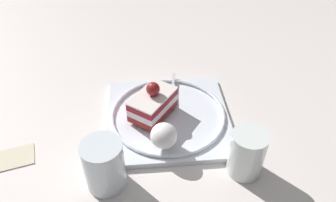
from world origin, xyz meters
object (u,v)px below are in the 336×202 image
Objects in this scene: drink_glass_near at (105,167)px; dessert_plate at (168,116)px; cake_slice at (153,103)px; fork at (172,90)px; whipped_cream_dollop at (164,136)px; drink_glass_far at (246,155)px; folded_napkin at (7,159)px.

dessert_plate is at bearing -129.39° from drink_glass_near.
cake_slice is 0.96× the size of fork.
whipped_cream_dollop is at bearing 77.84° from fork.
whipped_cream_dollop is at bearing -22.55° from drink_glass_far.
folded_napkin is (0.30, 0.08, -0.01)m from dessert_plate.
dessert_plate is 2.67× the size of folded_napkin.
whipped_cream_dollop is 0.51× the size of folded_napkin.
cake_slice is 0.08m from fork.
dessert_plate is 0.19m from drink_glass_far.
drink_glass_near is (0.10, 0.06, -0.00)m from whipped_cream_dollop.
folded_napkin is (0.27, 0.08, -0.04)m from cake_slice.
dessert_plate is at bearing 175.18° from cake_slice.
dessert_plate is 5.22× the size of whipped_cream_dollop.
drink_glass_far reaches higher than fork.
drink_glass_near is (0.09, 0.15, -0.01)m from cake_slice.
whipped_cream_dollop reaches higher than dessert_plate.
cake_slice reaches higher than whipped_cream_dollop.
drink_glass_far is (-0.24, -0.00, -0.00)m from drink_glass_near.
fork is 1.35× the size of drink_glass_far.
cake_slice reaches higher than drink_glass_near.
folded_napkin is at bearing -9.04° from drink_glass_far.
drink_glass_near reaches higher than folded_napkin.
drink_glass_far is at bearing 170.96° from folded_napkin.
fork is at bearing -122.40° from drink_glass_near.
dessert_plate is 2.15× the size of fork.
dessert_plate is 0.31m from folded_napkin.
drink_glass_far reaches higher than folded_napkin.
whipped_cream_dollop reaches higher than fork.
drink_glass_far is at bearing -179.56° from drink_glass_near.
drink_glass_near is at bearing 50.61° from dessert_plate.
whipped_cream_dollop is 0.41× the size of fork.
whipped_cream_dollop is 0.15m from drink_glass_far.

